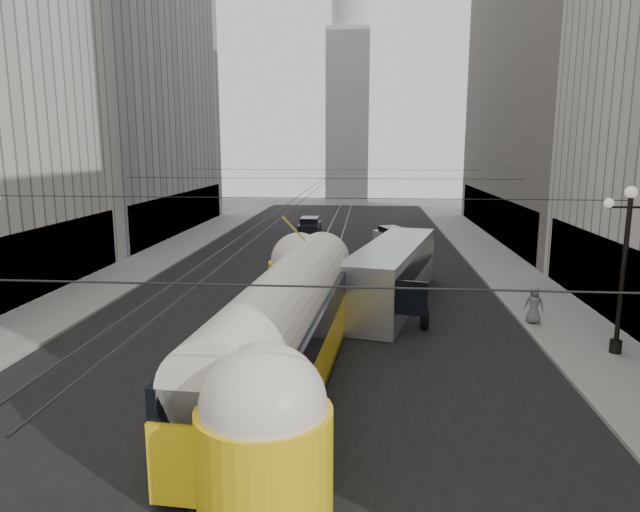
# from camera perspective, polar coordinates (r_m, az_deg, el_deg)

# --- Properties ---
(road) EXTENTS (20.00, 85.00, 0.02)m
(road) POSITION_cam_1_polar(r_m,az_deg,el_deg) (37.16, 0.01, -1.47)
(road) COLOR black
(road) RESTS_ON ground
(sidewalk_left) EXTENTS (4.00, 72.00, 0.15)m
(sidewalk_left) POSITION_cam_1_polar(r_m,az_deg,el_deg) (43.15, -15.67, -0.05)
(sidewalk_left) COLOR gray
(sidewalk_left) RESTS_ON ground
(sidewalk_right) EXTENTS (4.00, 72.00, 0.15)m
(sidewalk_right) POSITION_cam_1_polar(r_m,az_deg,el_deg) (41.43, 17.21, -0.57)
(sidewalk_right) COLOR gray
(sidewalk_right) RESTS_ON ground
(rail_left) EXTENTS (0.12, 85.00, 0.04)m
(rail_left) POSITION_cam_1_polar(r_m,az_deg,el_deg) (37.23, -1.14, -1.45)
(rail_left) COLOR gray
(rail_left) RESTS_ON ground
(rail_right) EXTENTS (0.12, 85.00, 0.04)m
(rail_right) POSITION_cam_1_polar(r_m,az_deg,el_deg) (37.10, 1.17, -1.49)
(rail_right) COLOR gray
(rail_right) RESTS_ON ground
(building_left_far) EXTENTS (12.60, 28.60, 28.60)m
(building_left_far) POSITION_cam_1_polar(r_m,az_deg,el_deg) (56.94, -19.96, 16.65)
(building_left_far) COLOR #999999
(building_left_far) RESTS_ON ground
(building_right_far) EXTENTS (12.60, 32.60, 32.60)m
(building_right_far) POSITION_cam_1_polar(r_m,az_deg,el_deg) (55.04, 24.03, 18.71)
(building_right_far) COLOR #514C47
(building_right_far) RESTS_ON ground
(distant_tower) EXTENTS (6.00, 6.00, 31.36)m
(distant_tower) POSITION_cam_1_polar(r_m,az_deg,el_deg) (84.03, 2.82, 15.63)
(distant_tower) COLOR #B2AFA8
(distant_tower) RESTS_ON ground
(lamppost_right_mid) EXTENTS (1.86, 0.44, 6.37)m
(lamppost_right_mid) POSITION_cam_1_polar(r_m,az_deg,el_deg) (24.06, 28.14, -0.44)
(lamppost_right_mid) COLOR black
(lamppost_right_mid) RESTS_ON sidewalk_right
(catenary) EXTENTS (25.00, 72.00, 0.23)m
(catenary) POSITION_cam_1_polar(r_m,az_deg,el_deg) (35.35, 0.07, 7.54)
(catenary) COLOR black
(catenary) RESTS_ON ground
(streetcar) EXTENTS (4.03, 18.32, 4.02)m
(streetcar) POSITION_cam_1_polar(r_m,az_deg,el_deg) (19.67, -3.17, -6.78)
(streetcar) COLOR yellow
(streetcar) RESTS_ON ground
(city_bus) EXTENTS (5.33, 12.58, 3.10)m
(city_bus) POSITION_cam_1_polar(r_m,az_deg,el_deg) (29.27, 7.27, -1.52)
(city_bus) COLOR #B3B5B9
(city_bus) RESTS_ON ground
(sedan_white_far) EXTENTS (3.15, 4.53, 1.32)m
(sedan_white_far) POSITION_cam_1_polar(r_m,az_deg,el_deg) (48.44, 7.16, 2.06)
(sedan_white_far) COLOR silver
(sedan_white_far) RESTS_ON ground
(sedan_dark_far) EXTENTS (1.87, 4.46, 1.41)m
(sedan_dark_far) POSITION_cam_1_polar(r_m,az_deg,el_deg) (53.97, -1.04, 3.08)
(sedan_dark_far) COLOR black
(sedan_dark_far) RESTS_ON ground
(pedestrian_sidewalk_right) EXTENTS (0.93, 0.70, 1.69)m
(pedestrian_sidewalk_right) POSITION_cam_1_polar(r_m,az_deg,el_deg) (27.22, 20.62, -4.61)
(pedestrian_sidewalk_right) COLOR slate
(pedestrian_sidewalk_right) RESTS_ON sidewalk_right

